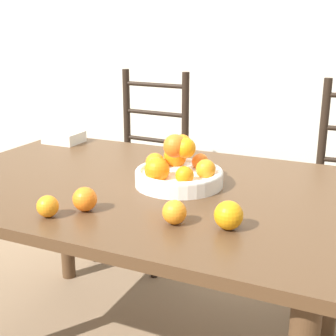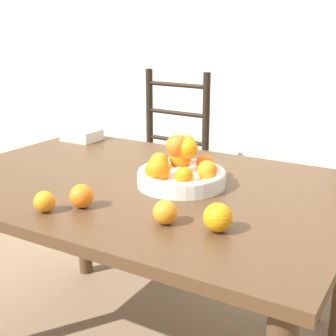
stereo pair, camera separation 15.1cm
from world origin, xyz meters
The scene contains 9 objects.
wall_back centered at (0.00, 1.57, 1.30)m, with size 8.00×0.06×2.60m.
dining_table centered at (0.00, 0.00, 0.65)m, with size 1.46×1.00×0.75m.
fruit_bowl centered at (0.14, 0.03, 0.80)m, with size 0.30×0.30×0.18m.
orange_loose_0 centered at (-0.01, -0.30, 0.78)m, with size 0.07×0.07×0.07m.
orange_loose_1 centered at (-0.09, -0.38, 0.78)m, with size 0.06×0.06×0.06m.
orange_loose_2 centered at (0.41, -0.25, 0.79)m, with size 0.08×0.08×0.08m.
orange_loose_3 centered at (0.27, -0.28, 0.78)m, with size 0.07×0.07×0.07m.
chair_left centered at (-0.41, 0.84, 0.49)m, with size 0.44×0.42×1.04m.
book_stack centered at (-0.59, 0.37, 0.77)m, with size 0.16×0.13×0.05m.
Camera 1 is at (0.75, -1.37, 1.27)m, focal length 50.00 mm.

